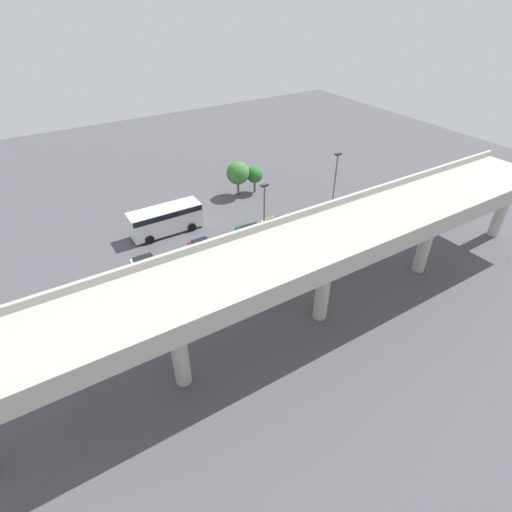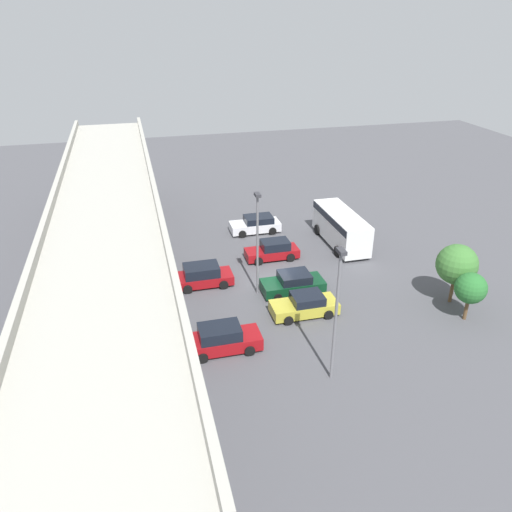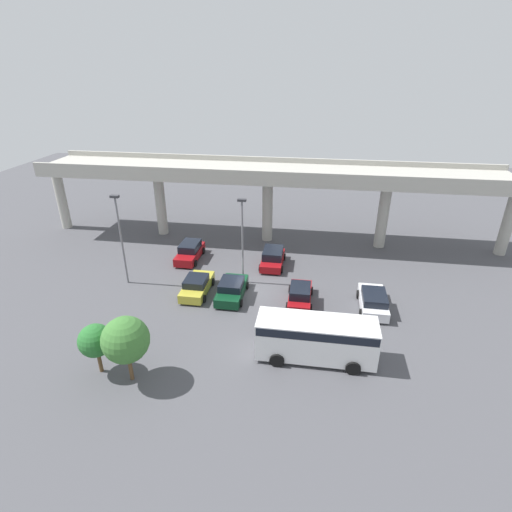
{
  "view_description": "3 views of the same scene",
  "coord_description": "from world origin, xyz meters",
  "px_view_note": "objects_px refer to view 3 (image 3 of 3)",
  "views": [
    {
      "loc": [
        17.02,
        28.75,
        22.74
      ],
      "look_at": [
        0.97,
        3.03,
        1.47
      ],
      "focal_mm": 28.0,
      "sensor_mm": 36.0,
      "label": 1
    },
    {
      "loc": [
        -31.31,
        9.43,
        18.61
      ],
      "look_at": [
        2.31,
        0.8,
        1.41
      ],
      "focal_mm": 35.0,
      "sensor_mm": 36.0,
      "label": 2
    },
    {
      "loc": [
        5.0,
        -28.82,
        17.49
      ],
      "look_at": [
        0.18,
        2.17,
        2.32
      ],
      "focal_mm": 28.0,
      "sensor_mm": 36.0,
      "label": 3
    }
  ],
  "objects_px": {
    "lamp_post_near_aisle": "(120,234)",
    "parked_car_1": "(197,285)",
    "parked_car_3": "(273,258)",
    "tree_front_left": "(95,341)",
    "shuttle_bus": "(316,336)",
    "parked_car_4": "(300,295)",
    "tree_front_centre": "(126,340)",
    "parked_car_2": "(232,289)",
    "parked_car_0": "(190,252)",
    "lamp_post_mid_lot": "(242,235)",
    "parked_car_5": "(373,301)"
  },
  "relations": [
    {
      "from": "parked_car_3",
      "to": "shuttle_bus",
      "type": "relative_size",
      "value": 0.57
    },
    {
      "from": "parked_car_4",
      "to": "shuttle_bus",
      "type": "xyz_separation_m",
      "value": [
        1.35,
        -6.56,
        0.97
      ]
    },
    {
      "from": "parked_car_5",
      "to": "lamp_post_mid_lot",
      "type": "bearing_deg",
      "value": 76.19
    },
    {
      "from": "parked_car_5",
      "to": "lamp_post_mid_lot",
      "type": "height_order",
      "value": "lamp_post_mid_lot"
    },
    {
      "from": "shuttle_bus",
      "to": "lamp_post_near_aisle",
      "type": "bearing_deg",
      "value": -24.52
    },
    {
      "from": "lamp_post_near_aisle",
      "to": "tree_front_centre",
      "type": "bearing_deg",
      "value": -63.93
    },
    {
      "from": "parked_car_1",
      "to": "parked_car_4",
      "type": "height_order",
      "value": "parked_car_4"
    },
    {
      "from": "parked_car_4",
      "to": "parked_car_2",
      "type": "bearing_deg",
      "value": 89.07
    },
    {
      "from": "parked_car_5",
      "to": "lamp_post_mid_lot",
      "type": "distance_m",
      "value": 11.81
    },
    {
      "from": "parked_car_2",
      "to": "parked_car_4",
      "type": "relative_size",
      "value": 1.04
    },
    {
      "from": "parked_car_0",
      "to": "parked_car_3",
      "type": "distance_m",
      "value": 8.22
    },
    {
      "from": "parked_car_3",
      "to": "tree_front_left",
      "type": "bearing_deg",
      "value": -28.86
    },
    {
      "from": "parked_car_2",
      "to": "shuttle_bus",
      "type": "xyz_separation_m",
      "value": [
        6.97,
        -6.65,
        1.0
      ]
    },
    {
      "from": "lamp_post_near_aisle",
      "to": "lamp_post_mid_lot",
      "type": "relative_size",
      "value": 1.04
    },
    {
      "from": "parked_car_5",
      "to": "lamp_post_mid_lot",
      "type": "xyz_separation_m",
      "value": [
        -10.87,
        2.67,
        3.77
      ]
    },
    {
      "from": "parked_car_4",
      "to": "shuttle_bus",
      "type": "bearing_deg",
      "value": -168.39
    },
    {
      "from": "parked_car_3",
      "to": "shuttle_bus",
      "type": "bearing_deg",
      "value": 18.47
    },
    {
      "from": "parked_car_4",
      "to": "parked_car_3",
      "type": "bearing_deg",
      "value": 25.06
    },
    {
      "from": "parked_car_3",
      "to": "parked_car_4",
      "type": "xyz_separation_m",
      "value": [
        2.95,
        -6.3,
        -0.04
      ]
    },
    {
      "from": "lamp_post_near_aisle",
      "to": "lamp_post_mid_lot",
      "type": "height_order",
      "value": "lamp_post_near_aisle"
    },
    {
      "from": "parked_car_2",
      "to": "tree_front_left",
      "type": "bearing_deg",
      "value": 147.98
    },
    {
      "from": "shuttle_bus",
      "to": "parked_car_5",
      "type": "bearing_deg",
      "value": -123.76
    },
    {
      "from": "parked_car_0",
      "to": "parked_car_1",
      "type": "xyz_separation_m",
      "value": [
        2.52,
        -6.16,
        -0.09
      ]
    },
    {
      "from": "parked_car_1",
      "to": "parked_car_4",
      "type": "xyz_separation_m",
      "value": [
        8.65,
        -0.25,
        0.05
      ]
    },
    {
      "from": "tree_front_left",
      "to": "lamp_post_near_aisle",
      "type": "bearing_deg",
      "value": 106.88
    },
    {
      "from": "lamp_post_mid_lot",
      "to": "parked_car_1",
      "type": "bearing_deg",
      "value": -145.5
    },
    {
      "from": "parked_car_0",
      "to": "parked_car_1",
      "type": "bearing_deg",
      "value": 22.26
    },
    {
      "from": "shuttle_bus",
      "to": "tree_front_centre",
      "type": "xyz_separation_m",
      "value": [
        -11.03,
        -3.72,
        1.24
      ]
    },
    {
      "from": "parked_car_3",
      "to": "parked_car_0",
      "type": "bearing_deg",
      "value": -90.78
    },
    {
      "from": "parked_car_4",
      "to": "lamp_post_near_aisle",
      "type": "bearing_deg",
      "value": 86.27
    },
    {
      "from": "parked_car_5",
      "to": "tree_front_left",
      "type": "height_order",
      "value": "tree_front_left"
    },
    {
      "from": "lamp_post_mid_lot",
      "to": "parked_car_4",
      "type": "bearing_deg",
      "value": -27.27
    },
    {
      "from": "shuttle_bus",
      "to": "tree_front_left",
      "type": "height_order",
      "value": "tree_front_left"
    },
    {
      "from": "lamp_post_near_aisle",
      "to": "parked_car_1",
      "type": "bearing_deg",
      "value": -6.42
    },
    {
      "from": "lamp_post_near_aisle",
      "to": "tree_front_left",
      "type": "relative_size",
      "value": 2.35
    },
    {
      "from": "parked_car_4",
      "to": "lamp_post_mid_lot",
      "type": "height_order",
      "value": "lamp_post_mid_lot"
    },
    {
      "from": "lamp_post_mid_lot",
      "to": "lamp_post_near_aisle",
      "type": "bearing_deg",
      "value": -170.59
    },
    {
      "from": "parked_car_0",
      "to": "tree_front_centre",
      "type": "xyz_separation_m",
      "value": [
        1.48,
        -16.69,
        2.17
      ]
    },
    {
      "from": "parked_car_0",
      "to": "parked_car_4",
      "type": "height_order",
      "value": "parked_car_0"
    },
    {
      "from": "tree_front_left",
      "to": "parked_car_5",
      "type": "bearing_deg",
      "value": 29.36
    },
    {
      "from": "tree_front_left",
      "to": "shuttle_bus",
      "type": "bearing_deg",
      "value": 14.26
    },
    {
      "from": "parked_car_3",
      "to": "lamp_post_mid_lot",
      "type": "xyz_separation_m",
      "value": [
        -2.2,
        -3.65,
        3.73
      ]
    },
    {
      "from": "parked_car_3",
      "to": "lamp_post_mid_lot",
      "type": "relative_size",
      "value": 0.56
    },
    {
      "from": "parked_car_1",
      "to": "parked_car_3",
      "type": "height_order",
      "value": "parked_car_3"
    },
    {
      "from": "parked_car_4",
      "to": "tree_front_left",
      "type": "bearing_deg",
      "value": 129.84
    },
    {
      "from": "shuttle_bus",
      "to": "parked_car_0",
      "type": "bearing_deg",
      "value": -46.02
    },
    {
      "from": "parked_car_4",
      "to": "parked_car_5",
      "type": "relative_size",
      "value": 0.96
    },
    {
      "from": "parked_car_2",
      "to": "parked_car_3",
      "type": "relative_size",
      "value": 1.05
    },
    {
      "from": "parked_car_1",
      "to": "lamp_post_near_aisle",
      "type": "bearing_deg",
      "value": 83.58
    },
    {
      "from": "parked_car_3",
      "to": "tree_front_centre",
      "type": "bearing_deg",
      "value": -22.12
    }
  ]
}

